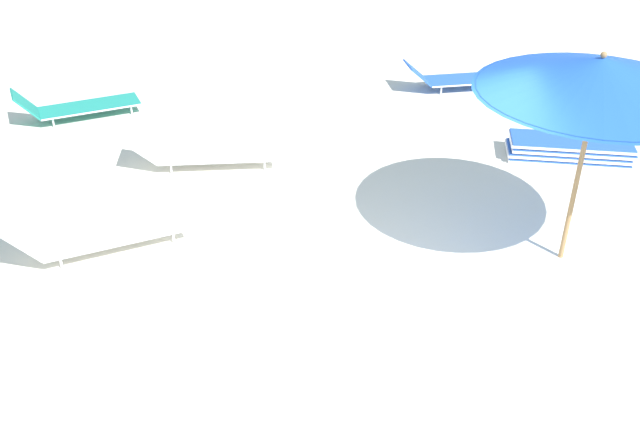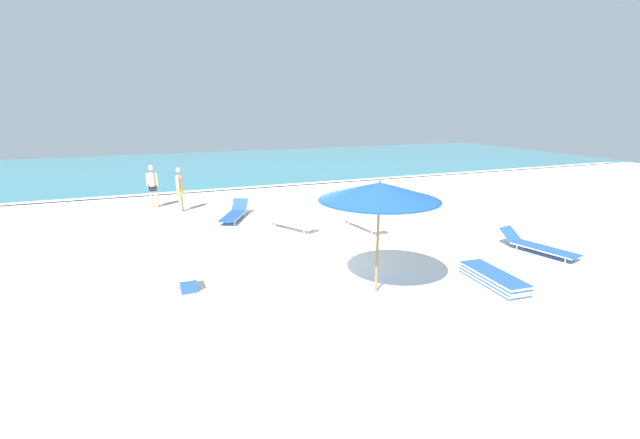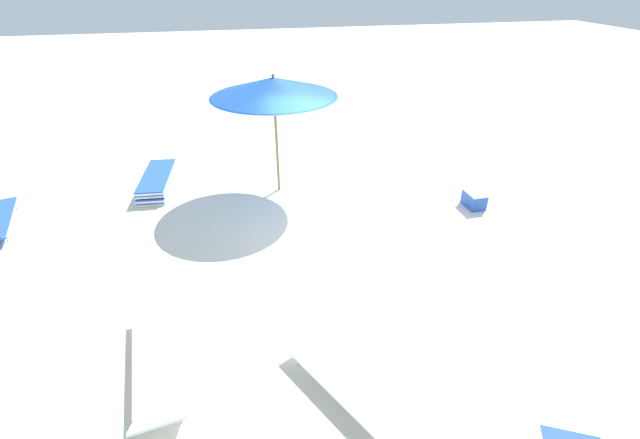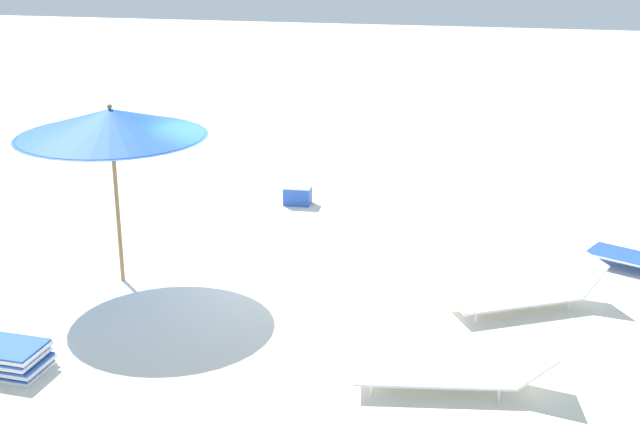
{
  "view_description": "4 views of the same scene",
  "coord_description": "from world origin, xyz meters",
  "px_view_note": "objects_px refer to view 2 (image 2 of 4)",
  "views": [
    {
      "loc": [
        -6.44,
        0.54,
        4.98
      ],
      "look_at": [
        -0.1,
        0.96,
        1.07
      ],
      "focal_mm": 40.0,
      "sensor_mm": 36.0,
      "label": 1
    },
    {
      "loc": [
        -3.54,
        -9.81,
        4.09
      ],
      "look_at": [
        0.91,
        1.39,
        0.89
      ],
      "focal_mm": 24.0,
      "sensor_mm": 36.0,
      "label": 2
    },
    {
      "loc": [
        1.91,
        6.88,
        4.49
      ],
      "look_at": [
        0.7,
        1.32,
        1.07
      ],
      "focal_mm": 24.0,
      "sensor_mm": 36.0,
      "label": 3
    },
    {
      "loc": [
        12.02,
        3.23,
        5.07
      ],
      "look_at": [
        -0.07,
        0.76,
        0.77
      ],
      "focal_mm": 50.0,
      "sensor_mm": 36.0,
      "label": 4
    }
  ],
  "objects_px": {
    "sun_lounger_beside_umbrella": "(369,203)",
    "sun_lounger_mid_beach_solo": "(234,213)",
    "beachgoer_wading_adult": "(152,184)",
    "beachgoer_shoreline_child": "(180,187)",
    "sun_lounger_near_water_left": "(537,246)",
    "cooler_box": "(188,282)",
    "sun_lounger_under_umbrella": "(290,222)",
    "beach_umbrella": "(379,192)",
    "lounger_stack": "(493,279)",
    "sun_lounger_near_water_right": "(362,222)"
  },
  "relations": [
    {
      "from": "beach_umbrella",
      "to": "sun_lounger_near_water_right",
      "type": "bearing_deg",
      "value": 66.24
    },
    {
      "from": "sun_lounger_near_water_right",
      "to": "lounger_stack",
      "type": "bearing_deg",
      "value": -92.24
    },
    {
      "from": "sun_lounger_under_umbrella",
      "to": "sun_lounger_near_water_left",
      "type": "height_order",
      "value": "sun_lounger_under_umbrella"
    },
    {
      "from": "beachgoer_wading_adult",
      "to": "cooler_box",
      "type": "xyz_separation_m",
      "value": [
        0.53,
        -9.1,
        -0.81
      ]
    },
    {
      "from": "lounger_stack",
      "to": "sun_lounger_under_umbrella",
      "type": "relative_size",
      "value": 0.9
    },
    {
      "from": "beachgoer_wading_adult",
      "to": "beachgoer_shoreline_child",
      "type": "distance_m",
      "value": 1.5
    },
    {
      "from": "sun_lounger_beside_umbrella",
      "to": "sun_lounger_near_water_right",
      "type": "relative_size",
      "value": 0.92
    },
    {
      "from": "sun_lounger_beside_umbrella",
      "to": "beachgoer_shoreline_child",
      "type": "bearing_deg",
      "value": 134.8
    },
    {
      "from": "sun_lounger_near_water_right",
      "to": "beachgoer_wading_adult",
      "type": "relative_size",
      "value": 1.29
    },
    {
      "from": "sun_lounger_mid_beach_solo",
      "to": "sun_lounger_near_water_right",
      "type": "bearing_deg",
      "value": -8.82
    },
    {
      "from": "beach_umbrella",
      "to": "sun_lounger_near_water_right",
      "type": "distance_m",
      "value": 5.74
    },
    {
      "from": "beachgoer_wading_adult",
      "to": "lounger_stack",
      "type": "bearing_deg",
      "value": 131.21
    },
    {
      "from": "lounger_stack",
      "to": "sun_lounger_mid_beach_solo",
      "type": "xyz_separation_m",
      "value": [
        -4.5,
        8.36,
        0.05
      ]
    },
    {
      "from": "lounger_stack",
      "to": "sun_lounger_mid_beach_solo",
      "type": "bearing_deg",
      "value": 122.63
    },
    {
      "from": "sun_lounger_beside_umbrella",
      "to": "sun_lounger_mid_beach_solo",
      "type": "relative_size",
      "value": 0.98
    },
    {
      "from": "sun_lounger_mid_beach_solo",
      "to": "beach_umbrella",
      "type": "bearing_deg",
      "value": -50.51
    },
    {
      "from": "sun_lounger_near_water_left",
      "to": "beachgoer_shoreline_child",
      "type": "relative_size",
      "value": 1.29
    },
    {
      "from": "sun_lounger_under_umbrella",
      "to": "sun_lounger_near_water_right",
      "type": "distance_m",
      "value": 2.51
    },
    {
      "from": "beach_umbrella",
      "to": "sun_lounger_beside_umbrella",
      "type": "distance_m",
      "value": 8.6
    },
    {
      "from": "sun_lounger_near_water_right",
      "to": "beachgoer_shoreline_child",
      "type": "relative_size",
      "value": 1.29
    },
    {
      "from": "beachgoer_wading_adult",
      "to": "beach_umbrella",
      "type": "bearing_deg",
      "value": 121.66
    },
    {
      "from": "sun_lounger_under_umbrella",
      "to": "sun_lounger_mid_beach_solo",
      "type": "xyz_separation_m",
      "value": [
        -1.55,
        1.92,
        -0.0
      ]
    },
    {
      "from": "sun_lounger_near_water_left",
      "to": "cooler_box",
      "type": "xyz_separation_m",
      "value": [
        -9.58,
        1.03,
        -0.02
      ]
    },
    {
      "from": "lounger_stack",
      "to": "sun_lounger_mid_beach_solo",
      "type": "height_order",
      "value": "sun_lounger_mid_beach_solo"
    },
    {
      "from": "sun_lounger_under_umbrella",
      "to": "sun_lounger_beside_umbrella",
      "type": "distance_m",
      "value": 4.34
    },
    {
      "from": "sun_lounger_beside_umbrella",
      "to": "beachgoer_wading_adult",
      "type": "distance_m",
      "value": 8.97
    },
    {
      "from": "sun_lounger_mid_beach_solo",
      "to": "cooler_box",
      "type": "height_order",
      "value": "sun_lounger_mid_beach_solo"
    },
    {
      "from": "beach_umbrella",
      "to": "cooler_box",
      "type": "relative_size",
      "value": 5.19
    },
    {
      "from": "lounger_stack",
      "to": "sun_lounger_under_umbrella",
      "type": "bearing_deg",
      "value": 118.93
    },
    {
      "from": "beach_umbrella",
      "to": "sun_lounger_beside_umbrella",
      "type": "relative_size",
      "value": 1.26
    },
    {
      "from": "sun_lounger_mid_beach_solo",
      "to": "cooler_box",
      "type": "xyz_separation_m",
      "value": [
        -2.2,
        -5.97,
        -0.03
      ]
    },
    {
      "from": "sun_lounger_beside_umbrella",
      "to": "beachgoer_shoreline_child",
      "type": "xyz_separation_m",
      "value": [
        -7.28,
        2.24,
        0.78
      ]
    },
    {
      "from": "sun_lounger_under_umbrella",
      "to": "cooler_box",
      "type": "distance_m",
      "value": 5.52
    },
    {
      "from": "sun_lounger_mid_beach_solo",
      "to": "beachgoer_shoreline_child",
      "type": "xyz_separation_m",
      "value": [
        -1.74,
        2.01,
        0.78
      ]
    },
    {
      "from": "sun_lounger_beside_umbrella",
      "to": "sun_lounger_near_water_right",
      "type": "distance_m",
      "value": 3.03
    },
    {
      "from": "sun_lounger_near_water_right",
      "to": "sun_lounger_beside_umbrella",
      "type": "bearing_deg",
      "value": 49.15
    },
    {
      "from": "sun_lounger_near_water_left",
      "to": "sun_lounger_mid_beach_solo",
      "type": "relative_size",
      "value": 1.07
    },
    {
      "from": "lounger_stack",
      "to": "sun_lounger_beside_umbrella",
      "type": "height_order",
      "value": "sun_lounger_beside_umbrella"
    },
    {
      "from": "beach_umbrella",
      "to": "sun_lounger_near_water_left",
      "type": "height_order",
      "value": "beach_umbrella"
    },
    {
      "from": "beach_umbrella",
      "to": "lounger_stack",
      "type": "xyz_separation_m",
      "value": [
        2.73,
        -0.7,
        -2.16
      ]
    },
    {
      "from": "beach_umbrella",
      "to": "beachgoer_shoreline_child",
      "type": "relative_size",
      "value": 1.5
    },
    {
      "from": "sun_lounger_under_umbrella",
      "to": "sun_lounger_beside_umbrella",
      "type": "bearing_deg",
      "value": -4.98
    },
    {
      "from": "lounger_stack",
      "to": "sun_lounger_under_umbrella",
      "type": "xyz_separation_m",
      "value": [
        -2.95,
        6.44,
        0.06
      ]
    },
    {
      "from": "sun_lounger_under_umbrella",
      "to": "sun_lounger_beside_umbrella",
      "type": "xyz_separation_m",
      "value": [
        4.0,
        1.7,
        0.0
      ]
    },
    {
      "from": "sun_lounger_near_water_right",
      "to": "beachgoer_shoreline_child",
      "type": "xyz_separation_m",
      "value": [
        -5.65,
        4.79,
        0.79
      ]
    },
    {
      "from": "sun_lounger_near_water_right",
      "to": "cooler_box",
      "type": "distance_m",
      "value": 6.9
    },
    {
      "from": "lounger_stack",
      "to": "sun_lounger_near_water_left",
      "type": "height_order",
      "value": "sun_lounger_near_water_left"
    },
    {
      "from": "sun_lounger_beside_umbrella",
      "to": "beachgoer_shoreline_child",
      "type": "distance_m",
      "value": 7.66
    },
    {
      "from": "lounger_stack",
      "to": "sun_lounger_near_water_left",
      "type": "xyz_separation_m",
      "value": [
        2.89,
        1.36,
        0.05
      ]
    },
    {
      "from": "sun_lounger_beside_umbrella",
      "to": "lounger_stack",
      "type": "bearing_deg",
      "value": -125.5
    }
  ]
}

